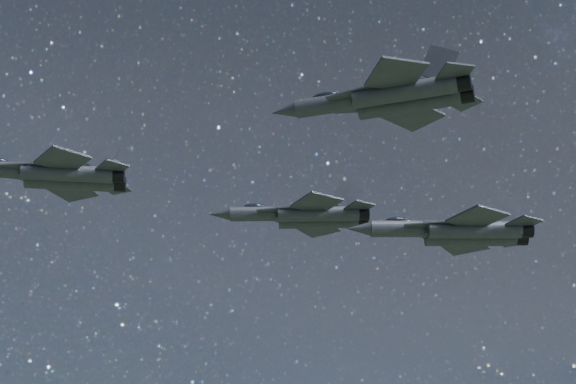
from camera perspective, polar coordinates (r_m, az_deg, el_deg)
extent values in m
cylinder|color=#2E313A|center=(91.84, -17.61, 1.36)|extent=(7.83, 1.73, 1.65)
cube|color=#2E313A|center=(90.86, -14.22, 1.19)|extent=(8.68, 1.67, 1.37)
cylinder|color=#2E313A|center=(89.65, -14.06, 1.19)|extent=(8.89, 1.74, 1.65)
cylinder|color=#2E313A|center=(91.55, -13.91, 0.63)|extent=(8.89, 1.74, 1.65)
cylinder|color=black|center=(89.08, -10.97, 1.06)|extent=(1.39, 1.54, 1.52)
cylinder|color=black|center=(91.00, -10.89, 0.49)|extent=(1.39, 1.54, 1.52)
cube|color=#2E313A|center=(90.15, -16.59, 1.63)|extent=(5.61, 2.24, 0.13)
cube|color=#2E313A|center=(92.69, -16.32, 0.87)|extent=(5.61, 2.14, 0.13)
cube|color=#2E313A|center=(87.50, -14.37, 2.03)|extent=(5.79, 5.97, 0.21)
cube|color=#2E313A|center=(93.96, -13.86, 0.11)|extent=(5.83, 5.99, 0.21)
cube|color=#2E313A|center=(87.97, -11.29, 1.57)|extent=(3.41, 3.49, 0.16)
cube|color=#2E313A|center=(92.37, -11.08, 0.27)|extent=(3.44, 3.51, 0.16)
cube|color=#2E313A|center=(89.88, -12.02, 2.34)|extent=(3.67, 0.50, 3.76)
cube|color=#2E313A|center=(92.25, -11.89, 1.61)|extent=(3.67, 0.48, 3.76)
cylinder|color=#2E313A|center=(99.47, -1.48, -1.41)|extent=(8.10, 2.86, 1.67)
cone|color=#2E313A|center=(99.88, -4.43, -1.44)|extent=(2.77, 1.87, 1.50)
ellipsoid|color=black|center=(99.86, -2.21, -1.00)|extent=(2.69, 1.50, 0.83)
cube|color=#2E313A|center=(99.31, 1.74, -1.41)|extent=(8.93, 2.92, 1.39)
cylinder|color=#2E313A|center=(98.14, 1.99, -1.42)|extent=(9.16, 3.02, 1.67)
cylinder|color=#2E313A|center=(100.12, 1.99, -1.89)|extent=(9.16, 3.02, 1.67)
cylinder|color=black|center=(98.29, 4.87, -1.38)|extent=(1.61, 1.74, 1.54)
cylinder|color=black|center=(100.27, 4.81, -1.86)|extent=(1.61, 1.74, 1.54)
cube|color=#2E313A|center=(98.00, -0.39, -1.14)|extent=(5.65, 2.99, 0.13)
cube|color=#2E313A|center=(100.67, -0.34, -1.79)|extent=(5.62, 1.40, 0.13)
cube|color=#2E313A|center=(95.85, 1.86, -0.71)|extent=(5.57, 5.85, 0.21)
cube|color=#2E313A|center=(102.58, 1.86, -2.33)|extent=(6.10, 6.15, 0.21)
cube|color=#2E313A|center=(97.07, 4.65, -0.95)|extent=(3.27, 3.39, 0.16)
cube|color=#2E313A|center=(101.62, 4.53, -2.05)|extent=(3.60, 3.63, 0.16)
cube|color=#2E313A|center=(98.76, 3.78, -0.25)|extent=(3.66, 1.03, 3.82)
cube|color=#2E313A|center=(101.22, 3.73, -0.86)|extent=(3.74, 0.62, 3.82)
cylinder|color=#2E313A|center=(69.02, 3.37, 5.79)|extent=(6.92, 4.24, 1.46)
cone|color=#2E313A|center=(70.09, -0.21, 5.24)|extent=(2.60, 2.14, 1.31)
ellipsoid|color=black|center=(69.61, 2.45, 6.15)|extent=(2.44, 1.83, 0.72)
cube|color=#2E313A|center=(68.14, 7.37, 6.34)|extent=(7.58, 4.50, 1.22)
cylinder|color=#2E313A|center=(67.08, 7.55, 6.46)|extent=(7.78, 4.63, 1.46)
cylinder|color=#2E313A|center=(68.69, 7.84, 5.70)|extent=(7.78, 4.63, 1.46)
cylinder|color=black|center=(66.63, 11.22, 6.97)|extent=(1.67, 1.74, 1.35)
cylinder|color=black|center=(68.25, 11.43, 6.19)|extent=(1.67, 1.74, 1.35)
cube|color=#2E313A|center=(67.56, 4.49, 6.43)|extent=(4.57, 3.69, 0.11)
cube|color=#2E313A|center=(69.71, 4.99, 5.41)|extent=(4.99, 2.16, 0.11)
cube|color=#2E313A|center=(65.29, 7.00, 7.55)|extent=(4.05, 4.45, 0.19)
cube|color=#2E313A|center=(70.75, 8.02, 4.94)|extent=(5.33, 5.20, 0.19)
cube|color=#2E313A|center=(65.71, 10.74, 7.60)|extent=(2.36, 2.53, 0.14)
cube|color=#2E313A|center=(69.43, 11.23, 5.79)|extent=(3.16, 3.12, 0.14)
cube|color=#2E313A|center=(67.49, 9.72, 8.19)|extent=(2.92, 1.74, 3.34)
cube|color=#2E313A|center=(69.48, 10.02, 7.19)|extent=(3.12, 1.26, 3.34)
cylinder|color=#2E313A|center=(93.73, 7.97, -2.37)|extent=(8.62, 2.80, 1.79)
cone|color=#2E313A|center=(93.12, 4.62, -2.38)|extent=(2.92, 1.92, 1.60)
ellipsoid|color=black|center=(93.87, 7.11, -1.89)|extent=(2.85, 1.52, 0.88)
cube|color=#2E313A|center=(94.72, 11.54, -2.38)|extent=(9.52, 2.84, 1.49)
cylinder|color=#2E313A|center=(93.59, 11.97, -2.41)|extent=(9.76, 2.94, 1.79)
cylinder|color=#2E313A|center=(95.67, 11.71, -2.92)|extent=(9.76, 2.94, 1.79)
cylinder|color=black|center=(94.82, 15.09, -2.38)|extent=(1.68, 1.82, 1.65)
cylinder|color=black|center=(96.88, 14.77, -2.88)|extent=(1.68, 1.82, 1.65)
cube|color=#2E313A|center=(92.57, 9.36, -2.09)|extent=(6.05, 3.03, 0.14)
cube|color=#2E313A|center=(95.41, 9.09, -2.78)|extent=(6.02, 1.67, 0.14)
cube|color=#2E313A|center=(91.13, 12.15, -1.64)|extent=(6.02, 6.30, 0.23)
cube|color=#2E313A|center=(98.22, 11.27, -3.37)|extent=(6.48, 6.56, 0.23)
cube|color=#2E313A|center=(93.45, 15.02, -1.91)|extent=(3.54, 3.66, 0.17)
cube|color=#2E313A|center=(98.19, 14.29, -3.07)|extent=(3.82, 3.87, 0.17)
cube|color=#2E313A|center=(94.87, 13.86, -1.11)|extent=(3.93, 0.98, 4.07)
cube|color=#2E313A|center=(97.44, 13.49, -1.76)|extent=(3.99, 0.63, 4.07)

